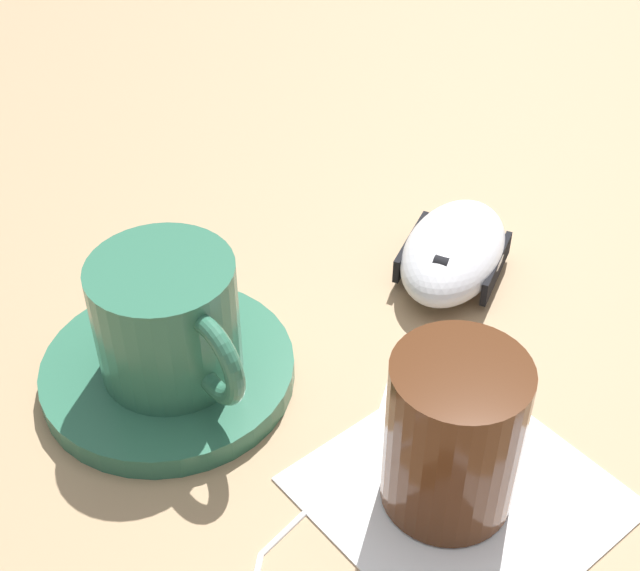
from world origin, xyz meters
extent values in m
plane|color=#9E7F5B|center=(0.00, 0.00, 0.00)|extent=(3.00, 3.00, 0.00)
cylinder|color=#2D664C|center=(0.09, -0.11, 0.01)|extent=(0.14, 0.14, 0.01)
cylinder|color=#2D664C|center=(0.09, -0.11, 0.05)|extent=(0.08, 0.08, 0.07)
torus|color=#2D664C|center=(0.09, -0.06, 0.05)|extent=(0.01, 0.05, 0.05)
ellipsoid|color=silver|center=(-0.10, -0.09, 0.02)|extent=(0.13, 0.11, 0.04)
cylinder|color=black|center=(-0.08, -0.07, 0.03)|extent=(0.01, 0.01, 0.01)
cube|color=black|center=(-0.12, -0.06, 0.01)|extent=(0.05, 0.03, 0.02)
cube|color=black|center=(-0.09, -0.11, 0.01)|extent=(0.05, 0.03, 0.02)
cylinder|color=white|center=(-0.03, -0.05, 0.00)|extent=(0.04, 0.02, 0.00)
cylinder|color=white|center=(0.01, -0.02, 0.00)|extent=(0.04, 0.03, 0.00)
cylinder|color=white|center=(0.05, 0.00, 0.00)|extent=(0.04, 0.02, 0.00)
cylinder|color=white|center=(0.09, 0.01, 0.00)|extent=(0.05, 0.01, 0.00)
sphere|color=white|center=(-0.05, -0.06, 0.00)|extent=(0.00, 0.00, 0.00)
sphere|color=white|center=(-0.01, -0.04, 0.00)|extent=(0.00, 0.00, 0.00)
sphere|color=white|center=(0.02, -0.01, 0.00)|extent=(0.00, 0.00, 0.00)
sphere|color=white|center=(0.07, 0.01, 0.00)|extent=(0.00, 0.00, 0.00)
sphere|color=white|center=(0.11, 0.02, 0.00)|extent=(0.00, 0.00, 0.00)
cube|color=white|center=(0.01, 0.05, 0.00)|extent=(0.15, 0.15, 0.00)
cylinder|color=#4C2814|center=(0.02, 0.04, 0.05)|extent=(0.07, 0.07, 0.09)
camera|label=1|loc=(0.23, 0.23, 0.37)|focal=50.00mm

